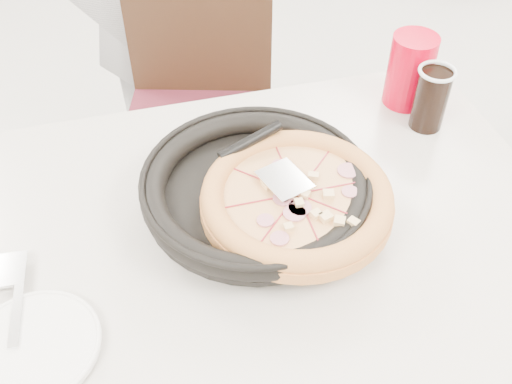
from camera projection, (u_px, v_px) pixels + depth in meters
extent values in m
plane|color=beige|center=(190.00, 304.00, 1.85)|extent=(7.00, 7.00, 0.00)
cylinder|color=black|center=(267.00, 198.00, 1.10)|extent=(0.14, 0.14, 0.04)
cylinder|color=black|center=(256.00, 195.00, 1.07)|extent=(0.44, 0.44, 0.01)
cylinder|color=#CE8B48|center=(296.00, 203.00, 1.03)|extent=(0.37, 0.37, 0.02)
cube|color=white|center=(284.00, 179.00, 1.03)|extent=(0.09, 0.10, 0.00)
cylinder|color=white|center=(35.00, 347.00, 0.89)|extent=(0.22, 0.22, 0.01)
cube|color=white|center=(17.00, 305.00, 0.93)|extent=(0.03, 0.16, 0.00)
cylinder|color=black|center=(431.00, 100.00, 1.23)|extent=(0.08, 0.08, 0.13)
cylinder|color=red|center=(410.00, 70.00, 1.29)|extent=(0.11, 0.11, 0.16)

